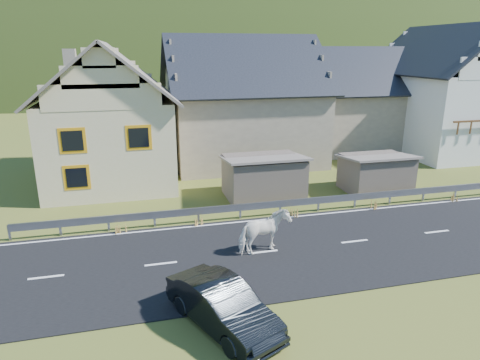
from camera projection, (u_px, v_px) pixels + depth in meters
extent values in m
plane|color=#43501B|center=(354.00, 242.00, 17.87)|extent=(160.00, 160.00, 0.00)
cube|color=black|center=(355.00, 242.00, 17.86)|extent=(60.00, 7.00, 0.04)
cube|color=silver|center=(355.00, 241.00, 17.85)|extent=(60.00, 6.60, 0.01)
cube|color=#93969B|center=(319.00, 200.00, 21.11)|extent=(28.00, 0.08, 0.34)
cube|color=#93969B|center=(9.00, 233.00, 17.92)|extent=(0.10, 0.06, 0.70)
cube|color=#93969B|center=(60.00, 228.00, 18.39)|extent=(0.10, 0.06, 0.70)
cube|color=#93969B|center=(109.00, 224.00, 18.85)|extent=(0.10, 0.06, 0.70)
cube|color=#93969B|center=(155.00, 220.00, 19.32)|extent=(0.10, 0.06, 0.70)
cube|color=#93969B|center=(198.00, 216.00, 19.79)|extent=(0.10, 0.06, 0.70)
cube|color=#93969B|center=(240.00, 212.00, 20.26)|extent=(0.10, 0.06, 0.70)
cube|color=#93969B|center=(280.00, 208.00, 20.73)|extent=(0.10, 0.06, 0.70)
cube|color=#93969B|center=(318.00, 205.00, 21.20)|extent=(0.10, 0.06, 0.70)
cube|color=#93969B|center=(355.00, 201.00, 21.66)|extent=(0.10, 0.06, 0.70)
cube|color=#93969B|center=(390.00, 198.00, 22.13)|extent=(0.10, 0.06, 0.70)
cube|color=#93969B|center=(423.00, 195.00, 22.60)|extent=(0.10, 0.06, 0.70)
cube|color=#93969B|center=(455.00, 192.00, 23.07)|extent=(0.10, 0.06, 0.70)
cube|color=#6C5D52|center=(263.00, 177.00, 23.10)|extent=(4.30, 3.30, 2.40)
cube|color=#6C5D52|center=(376.00, 173.00, 24.19)|extent=(3.80, 2.90, 2.20)
cube|color=beige|center=(111.00, 139.00, 25.92)|extent=(7.00, 9.00, 5.00)
cube|color=orange|center=(72.00, 141.00, 21.11)|extent=(1.30, 0.12, 1.30)
cube|color=orange|center=(139.00, 138.00, 21.86)|extent=(1.30, 0.12, 1.30)
cube|color=orange|center=(77.00, 178.00, 21.67)|extent=(1.30, 0.12, 1.30)
cube|color=gray|center=(71.00, 70.00, 25.65)|extent=(0.70, 0.70, 2.40)
cube|color=gray|center=(242.00, 125.00, 30.81)|extent=(10.00, 9.00, 5.00)
cube|color=gray|center=(354.00, 118.00, 35.06)|extent=(9.00, 8.00, 4.60)
cube|color=silver|center=(443.00, 112.00, 33.48)|extent=(8.00, 10.00, 6.00)
ellipsoid|color=#1E3111|center=(163.00, 114.00, 191.76)|extent=(440.00, 280.00, 260.00)
imported|color=white|center=(264.00, 232.00, 16.67)|extent=(1.48, 2.23, 1.73)
imported|color=black|center=(223.00, 306.00, 12.27)|extent=(3.02, 4.32, 1.35)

